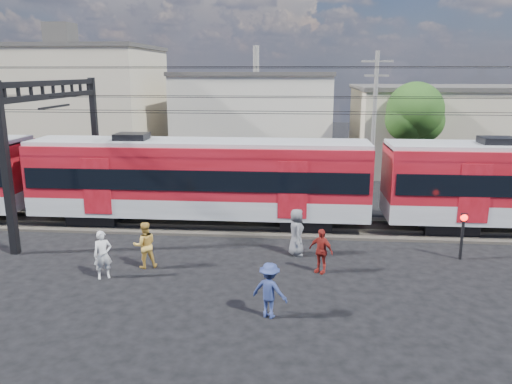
{
  "coord_description": "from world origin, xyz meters",
  "views": [
    {
      "loc": [
        1.54,
        -15.05,
        7.32
      ],
      "look_at": [
        -0.15,
        5.0,
        2.46
      ],
      "focal_mm": 35.0,
      "sensor_mm": 36.0,
      "label": 1
    }
  ],
  "objects_px": {
    "pedestrian_c": "(270,290)",
    "commuter_train": "(204,177)",
    "pedestrian_a": "(103,255)",
    "crossing_signal": "(463,228)"
  },
  "relations": [
    {
      "from": "commuter_train",
      "to": "pedestrian_a",
      "type": "distance_m",
      "value": 7.23
    },
    {
      "from": "pedestrian_a",
      "to": "pedestrian_c",
      "type": "distance_m",
      "value": 6.65
    },
    {
      "from": "pedestrian_c",
      "to": "commuter_train",
      "type": "bearing_deg",
      "value": -46.38
    },
    {
      "from": "commuter_train",
      "to": "pedestrian_c",
      "type": "xyz_separation_m",
      "value": [
        3.7,
        -9.08,
        -1.53
      ]
    },
    {
      "from": "commuter_train",
      "to": "pedestrian_c",
      "type": "relative_size",
      "value": 28.81
    },
    {
      "from": "commuter_train",
      "to": "pedestrian_c",
      "type": "height_order",
      "value": "commuter_train"
    },
    {
      "from": "pedestrian_c",
      "to": "crossing_signal",
      "type": "distance_m",
      "value": 9.15
    },
    {
      "from": "commuter_train",
      "to": "pedestrian_a",
      "type": "relative_size",
      "value": 28.36
    },
    {
      "from": "commuter_train",
      "to": "pedestrian_a",
      "type": "bearing_deg",
      "value": -110.53
    },
    {
      "from": "pedestrian_a",
      "to": "commuter_train",
      "type": "bearing_deg",
      "value": 40.29
    }
  ]
}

